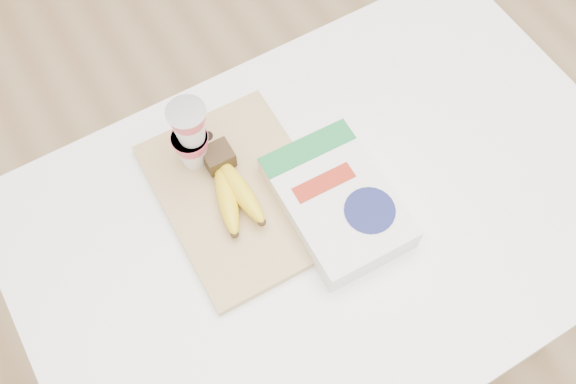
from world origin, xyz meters
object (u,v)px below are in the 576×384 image
object	(u,v)px
bananas	(231,187)
cereal_box	(337,202)
table	(323,288)
cutting_board	(240,194)
yogurt_stack	(190,135)

from	to	relation	value
bananas	cereal_box	size ratio (longest dim) A/B	0.68
cereal_box	bananas	bearing A→B (deg)	143.88
table	cutting_board	xyz separation A→B (m)	(-0.12, 0.11, 0.40)
bananas	cutting_board	bearing A→B (deg)	-26.04
table	cutting_board	world-z (taller)	cutting_board
cutting_board	cereal_box	size ratio (longest dim) A/B	1.36
bananas	table	bearing A→B (deg)	-39.73
table	cutting_board	size ratio (longest dim) A/B	3.11
cutting_board	bananas	size ratio (longest dim) A/B	1.99
table	bananas	distance (m)	0.47
yogurt_stack	cereal_box	distance (m)	0.26
bananas	cereal_box	world-z (taller)	bananas
yogurt_stack	cereal_box	bearing A→B (deg)	-50.43
cutting_board	yogurt_stack	size ratio (longest dim) A/B	2.29
table	yogurt_stack	distance (m)	0.55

